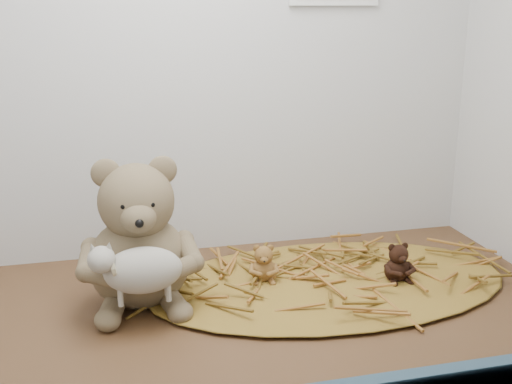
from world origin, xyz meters
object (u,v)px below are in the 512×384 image
object	(u,v)px
main_teddy	(138,232)
mini_teddy_tan	(264,261)
toy_lamb	(143,270)
mini_teddy_brown	(398,260)

from	to	relation	value
main_teddy	mini_teddy_tan	world-z (taller)	main_teddy
main_teddy	mini_teddy_tan	bearing A→B (deg)	4.81
main_teddy	toy_lamb	xyz separation A→B (cm)	(0.00, -8.98, -3.00)
toy_lamb	mini_teddy_tan	distance (cm)	24.64
toy_lamb	main_teddy	bearing A→B (deg)	90.00
main_teddy	toy_lamb	distance (cm)	9.47
main_teddy	mini_teddy_tan	size ratio (longest dim) A/B	3.71
mini_teddy_tan	mini_teddy_brown	size ratio (longest dim) A/B	0.96
mini_teddy_tan	mini_teddy_brown	xyz separation A→B (cm)	(23.14, -5.85, 0.14)
toy_lamb	mini_teddy_brown	world-z (taller)	toy_lamb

